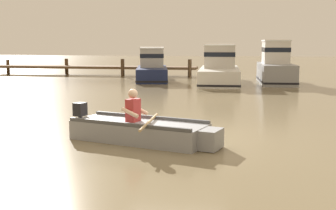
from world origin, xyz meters
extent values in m
plane|color=#7A6B4C|center=(0.00, 0.00, 0.00)|extent=(120.00, 120.00, 0.00)
cube|color=brown|center=(-8.12, 18.33, 0.54)|extent=(14.11, 1.50, 0.16)
cylinder|color=#4D3924|center=(-14.77, 19.03, 0.49)|extent=(0.24, 0.24, 0.98)
cylinder|color=#4D3924|center=(-10.34, 19.03, 0.54)|extent=(0.24, 0.24, 1.08)
cylinder|color=#4D3924|center=(-5.90, 17.63, 0.57)|extent=(0.24, 0.24, 1.14)
cylinder|color=#4D3924|center=(-1.46, 17.63, 0.57)|extent=(0.24, 0.24, 1.14)
cube|color=gray|center=(-0.71, -0.59, 0.22)|extent=(3.29, 1.98, 0.44)
cube|color=gray|center=(0.94, -1.12, 0.22)|extent=(0.56, 0.70, 0.42)
cube|color=#4D4E51|center=(-0.56, -0.11, 0.47)|extent=(2.92, 0.99, 0.08)
cube|color=#4D4E51|center=(-0.87, -1.08, 0.47)|extent=(2.92, 0.99, 0.08)
cube|color=#A0A2A8|center=(-0.81, -0.56, 0.40)|extent=(0.57, 1.05, 0.06)
cylinder|color=black|center=(-2.29, -0.10, 0.27)|extent=(0.13, 0.13, 0.54)
cube|color=black|center=(-2.29, -0.10, 0.62)|extent=(0.31, 0.34, 0.32)
cube|color=#B23333|center=(-0.86, -0.55, 0.70)|extent=(0.31, 0.39, 0.52)
sphere|color=beige|center=(-0.86, -0.55, 1.08)|extent=(0.22, 0.22, 0.22)
cylinder|color=beige|center=(-0.74, -0.35, 0.68)|extent=(0.43, 0.21, 0.23)
cylinder|color=beige|center=(-0.88, -0.77, 0.68)|extent=(0.43, 0.21, 0.23)
cylinder|color=tan|center=(-0.43, -0.84, 0.50)|extent=(0.08, 2.00, 0.06)
cube|color=#19234C|center=(-3.42, 14.96, 0.38)|extent=(2.57, 5.06, 0.77)
cube|color=black|center=(-3.42, 14.96, 0.13)|extent=(2.62, 5.11, 0.10)
cube|color=#B2ADA3|center=(-3.50, 15.38, 1.31)|extent=(1.69, 2.24, 1.08)
cube|color=black|center=(-3.50, 15.38, 1.45)|extent=(1.72, 2.27, 0.24)
cube|color=white|center=(-3.50, 15.38, 1.89)|extent=(1.77, 2.35, 0.08)
cube|color=white|center=(0.57, 13.77, 0.41)|extent=(2.25, 6.03, 0.82)
cube|color=black|center=(0.57, 13.77, 0.14)|extent=(2.29, 6.07, 0.10)
cube|color=beige|center=(0.55, 14.31, 1.43)|extent=(1.69, 2.56, 1.21)
cube|color=black|center=(0.55, 14.31, 1.58)|extent=(1.72, 2.59, 0.24)
cube|color=white|center=(0.55, 14.31, 2.08)|extent=(1.78, 2.68, 0.08)
cube|color=gray|center=(3.62, 14.18, 0.53)|extent=(1.86, 4.46, 1.07)
cube|color=black|center=(3.62, 14.18, 0.19)|extent=(1.90, 4.50, 0.10)
cube|color=silver|center=(3.61, 14.57, 1.67)|extent=(1.40, 1.89, 1.21)
cube|color=black|center=(3.61, 14.57, 1.82)|extent=(1.43, 1.92, 0.24)
cube|color=white|center=(3.61, 14.57, 2.32)|extent=(1.47, 1.99, 0.08)
camera|label=1|loc=(1.42, -10.00, 2.24)|focal=46.19mm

